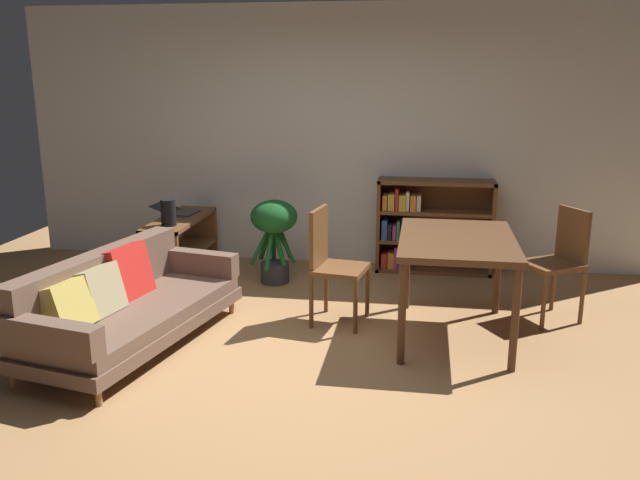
% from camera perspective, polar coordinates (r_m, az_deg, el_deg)
% --- Properties ---
extents(ground_plane, '(8.16, 8.16, 0.00)m').
position_cam_1_polar(ground_plane, '(4.72, -2.88, -10.87)').
color(ground_plane, '#A87A4C').
extents(back_wall_panel, '(6.80, 0.10, 2.70)m').
position_cam_1_polar(back_wall_panel, '(6.96, 1.62, 8.93)').
color(back_wall_panel, silver).
rests_on(back_wall_panel, ground_plane).
extents(fabric_couch, '(1.17, 2.01, 0.72)m').
position_cam_1_polar(fabric_couch, '(5.15, -16.77, -5.29)').
color(fabric_couch, olive).
rests_on(fabric_couch, ground_plane).
extents(media_console, '(0.39, 1.17, 0.61)m').
position_cam_1_polar(media_console, '(6.74, -12.01, -0.70)').
color(media_console, brown).
rests_on(media_console, ground_plane).
extents(open_laptop, '(0.46, 0.34, 0.09)m').
position_cam_1_polar(open_laptop, '(6.88, -12.31, 2.50)').
color(open_laptop, '#333338').
rests_on(open_laptop, media_console).
extents(desk_speaker, '(0.14, 0.14, 0.25)m').
position_cam_1_polar(desk_speaker, '(6.33, -13.06, 2.35)').
color(desk_speaker, black).
rests_on(desk_speaker, media_console).
extents(potted_floor_plant, '(0.46, 0.54, 0.82)m').
position_cam_1_polar(potted_floor_plant, '(6.36, -4.02, 1.03)').
color(potted_floor_plant, '#333338').
rests_on(potted_floor_plant, ground_plane).
extents(dining_table, '(0.87, 1.25, 0.80)m').
position_cam_1_polar(dining_table, '(5.09, 11.82, -0.69)').
color(dining_table, '#56351E').
rests_on(dining_table, ground_plane).
extents(dining_chair_near, '(0.47, 0.48, 0.95)m').
position_cam_1_polar(dining_chair_near, '(5.34, 0.99, -1.74)').
color(dining_chair_near, brown).
rests_on(dining_chair_near, ground_plane).
extents(dining_chair_far, '(0.56, 0.55, 0.94)m').
position_cam_1_polar(dining_chair_far, '(5.74, 20.09, -1.49)').
color(dining_chair_far, brown).
rests_on(dining_chair_far, ground_plane).
extents(bookshelf, '(1.18, 0.33, 0.96)m').
position_cam_1_polar(bookshelf, '(6.86, 9.19, 1.23)').
color(bookshelf, brown).
rests_on(bookshelf, ground_plane).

